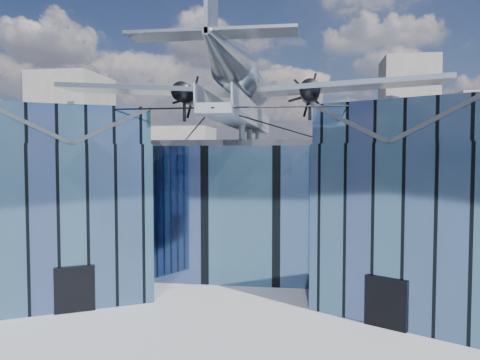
# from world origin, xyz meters

# --- Properties ---
(ground_plane) EXTENTS (120.00, 120.00, 0.00)m
(ground_plane) POSITION_xyz_m (0.00, 0.00, 0.00)
(ground_plane) COLOR gray
(museum) EXTENTS (32.88, 24.50, 17.60)m
(museum) POSITION_xyz_m (0.00, 5.82, 5.54)
(museum) COLOR #415F85
(museum) RESTS_ON ground
(bg_towers) EXTENTS (77.00, 24.50, 26.00)m
(bg_towers) POSITION_xyz_m (1.45, 50.49, 10.01)
(bg_towers) COLOR slate
(bg_towers) RESTS_ON ground
(tree_side_w) EXTENTS (3.46, 3.46, 5.30)m
(tree_side_w) POSITION_xyz_m (-21.74, 9.91, 3.59)
(tree_side_w) COLOR #331E14
(tree_side_w) RESTS_ON ground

